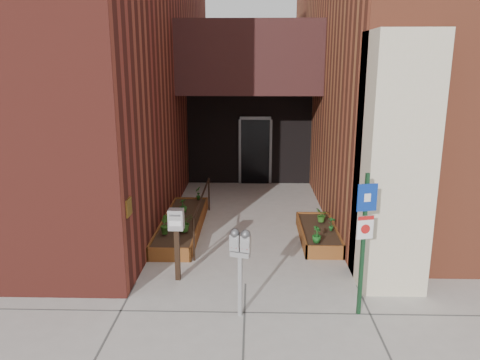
{
  "coord_description": "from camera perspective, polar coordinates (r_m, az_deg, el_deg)",
  "views": [
    {
      "loc": [
        0.11,
        -7.72,
        3.9
      ],
      "look_at": [
        -0.15,
        1.8,
        1.48
      ],
      "focal_mm": 35.0,
      "sensor_mm": 36.0,
      "label": 1
    }
  ],
  "objects": [
    {
      "name": "parking_meter",
      "position": [
        7.21,
        0.03,
        -8.44
      ],
      "size": [
        0.34,
        0.2,
        1.45
      ],
      "color": "#A5A4A7",
      "rests_on": "ground"
    },
    {
      "name": "shrub_right_a",
      "position": [
        9.74,
        9.35,
        -6.55
      ],
      "size": [
        0.26,
        0.26,
        0.35
      ],
      "primitive_type": "imported",
      "rotation": [
        0.0,
        0.0,
        1.04
      ],
      "color": "#175119",
      "rests_on": "planter_right"
    },
    {
      "name": "architecture",
      "position": [
        14.66,
        0.43,
        18.46
      ],
      "size": [
        20.0,
        14.6,
        10.0
      ],
      "color": "maroon",
      "rests_on": "ground"
    },
    {
      "name": "handrail",
      "position": [
        10.91,
        -4.63,
        -2.62
      ],
      "size": [
        0.04,
        3.34,
        0.9
      ],
      "color": "black",
      "rests_on": "ground"
    },
    {
      "name": "sign_post",
      "position": [
        7.37,
        14.93,
        -5.93
      ],
      "size": [
        0.31,
        0.11,
        2.31
      ],
      "color": "#14381E",
      "rests_on": "ground"
    },
    {
      "name": "shrub_left_a",
      "position": [
        10.29,
        -6.78,
        -5.15
      ],
      "size": [
        0.48,
        0.48,
        0.41
      ],
      "primitive_type": "imported",
      "rotation": [
        0.0,
        0.0,
        0.43
      ],
      "color": "#235418",
      "rests_on": "planter_left"
    },
    {
      "name": "payment_dropbox",
      "position": [
        8.51,
        -7.76,
        -5.99
      ],
      "size": [
        0.27,
        0.21,
        1.36
      ],
      "color": "black",
      "rests_on": "ground"
    },
    {
      "name": "shrub_right_b",
      "position": [
        10.45,
        11.1,
        -5.25
      ],
      "size": [
        0.22,
        0.22,
        0.32
      ],
      "primitive_type": "imported",
      "rotation": [
        0.0,
        0.0,
        2.75
      ],
      "color": "#1C6222",
      "rests_on": "planter_right"
    },
    {
      "name": "shrub_left_d",
      "position": [
        12.59,
        -5.13,
        -1.59
      ],
      "size": [
        0.21,
        0.21,
        0.36
      ],
      "primitive_type": "imported",
      "rotation": [
        0.0,
        0.0,
        4.86
      ],
      "color": "#1D5317",
      "rests_on": "planter_left"
    },
    {
      "name": "shrub_left_b",
      "position": [
        10.21,
        -9.21,
        -5.39
      ],
      "size": [
        0.28,
        0.28,
        0.41
      ],
      "primitive_type": "imported",
      "rotation": [
        0.0,
        0.0,
        1.9
      ],
      "color": "#2B5E1B",
      "rests_on": "planter_left"
    },
    {
      "name": "ground",
      "position": [
        8.65,
        0.67,
        -12.55
      ],
      "size": [
        80.0,
        80.0,
        0.0
      ],
      "primitive_type": "plane",
      "color": "#9E9991",
      "rests_on": "ground"
    },
    {
      "name": "shrub_left_c",
      "position": [
        11.57,
        -6.96,
        -3.12
      ],
      "size": [
        0.27,
        0.27,
        0.34
      ],
      "primitive_type": "imported",
      "rotation": [
        0.0,
        0.0,
        4.0
      ],
      "color": "#1D5317",
      "rests_on": "planter_left"
    },
    {
      "name": "planter_right",
      "position": [
        10.72,
        9.5,
        -6.54
      ],
      "size": [
        0.8,
        2.2,
        0.3
      ],
      "color": "brown",
      "rests_on": "ground"
    },
    {
      "name": "planter_left",
      "position": [
        11.21,
        -7.09,
        -5.52
      ],
      "size": [
        0.9,
        3.6,
        0.3
      ],
      "color": "brown",
      "rests_on": "ground"
    },
    {
      "name": "shrub_right_c",
      "position": [
        10.97,
        9.93,
        -4.25
      ],
      "size": [
        0.3,
        0.3,
        0.32
      ],
      "primitive_type": "imported",
      "rotation": [
        0.0,
        0.0,
        4.67
      ],
      "color": "#2C621C",
      "rests_on": "planter_right"
    }
  ]
}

